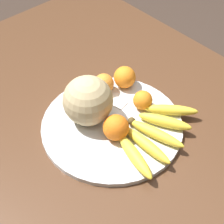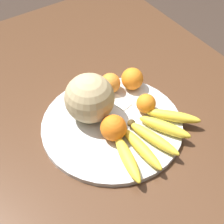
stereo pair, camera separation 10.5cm
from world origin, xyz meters
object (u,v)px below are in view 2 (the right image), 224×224
object	(u,v)px
orange_front_left	(132,79)
orange_front_right	(146,103)
melon	(90,98)
banana_bunch	(152,137)
produce_tag	(116,100)
orange_back_left	(110,83)
kitchen_table	(125,137)
orange_mid_center	(113,128)
fruit_bowl	(112,126)

from	to	relation	value
orange_front_left	orange_front_right	bearing A→B (deg)	165.81
melon	banana_bunch	distance (m)	0.21
melon	produce_tag	size ratio (longest dim) A/B	1.36
orange_back_left	orange_front_left	bearing A→B (deg)	-109.98
banana_bunch	produce_tag	distance (m)	0.19
kitchen_table	melon	xyz separation A→B (m)	(0.05, 0.09, 0.18)
kitchen_table	melon	bearing A→B (deg)	60.73
banana_bunch	orange_front_right	xyz separation A→B (m)	(0.10, -0.06, 0.01)
kitchen_table	produce_tag	distance (m)	0.13
orange_front_right	orange_mid_center	world-z (taller)	orange_mid_center
banana_bunch	fruit_bowl	bearing A→B (deg)	-168.44
banana_bunch	produce_tag	world-z (taller)	banana_bunch
kitchen_table	banana_bunch	world-z (taller)	banana_bunch
fruit_bowl	melon	size ratio (longest dim) A/B	2.85
kitchen_table	orange_front_left	size ratio (longest dim) A/B	20.19
orange_front_right	orange_mid_center	size ratio (longest dim) A/B	0.79
banana_bunch	orange_mid_center	bearing A→B (deg)	-147.19
kitchen_table	orange_mid_center	distance (m)	0.17
fruit_bowl	orange_front_right	size ratio (longest dim) A/B	7.01
orange_front_left	orange_front_right	world-z (taller)	orange_front_left
orange_front_right	produce_tag	size ratio (longest dim) A/B	0.55
melon	orange_front_right	bearing A→B (deg)	-116.15
orange_front_right	produce_tag	world-z (taller)	orange_front_right
fruit_bowl	orange_back_left	bearing A→B (deg)	-31.71
orange_front_left	orange_mid_center	xyz separation A→B (m)	(-0.14, 0.16, 0.00)
fruit_bowl	orange_front_left	xyz separation A→B (m)	(0.10, -0.14, 0.04)
orange_front_right	produce_tag	bearing A→B (deg)	29.41
fruit_bowl	melon	xyz separation A→B (m)	(0.06, 0.03, 0.08)
kitchen_table	orange_mid_center	xyz separation A→B (m)	(-0.05, 0.08, 0.15)
fruit_bowl	melon	bearing A→B (deg)	28.82
kitchen_table	orange_front_right	distance (m)	0.15
orange_front_right	melon	bearing A→B (deg)	63.85
kitchen_table	orange_mid_center	world-z (taller)	orange_mid_center
orange_mid_center	fruit_bowl	bearing A→B (deg)	-28.86
orange_mid_center	produce_tag	world-z (taller)	orange_mid_center
kitchen_table	orange_back_left	size ratio (longest dim) A/B	22.21
kitchen_table	fruit_bowl	bearing A→B (deg)	101.42
fruit_bowl	melon	distance (m)	0.11
banana_bunch	orange_front_left	distance (m)	0.23
melon	orange_back_left	size ratio (longest dim) A/B	2.27
melon	orange_front_left	world-z (taller)	melon
fruit_bowl	banana_bunch	bearing A→B (deg)	-154.09
banana_bunch	orange_front_left	size ratio (longest dim) A/B	4.28
orange_front_left	orange_front_right	distance (m)	0.11
kitchen_table	fruit_bowl	size ratio (longest dim) A/B	3.43
melon	produce_tag	world-z (taller)	melon
fruit_bowl	produce_tag	size ratio (longest dim) A/B	3.87
orange_front_left	melon	bearing A→B (deg)	100.96
fruit_bowl	orange_mid_center	bearing A→B (deg)	151.14
orange_front_left	produce_tag	bearing A→B (deg)	105.42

